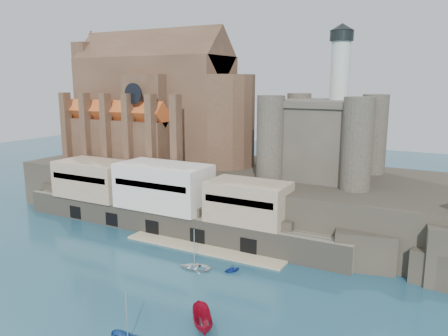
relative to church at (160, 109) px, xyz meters
name	(u,v)px	position (x,y,z in m)	size (l,w,h in m)	color
ground	(124,290)	(24.13, -41.85, -22.13)	(300.00, 300.00, 0.00)	navy
promontory	(245,193)	(23.94, -2.48, -17.20)	(100.00, 36.00, 10.00)	#2A251F
quay	(162,200)	(13.94, -18.78, -16.06)	(70.00, 12.00, 13.05)	#706959
church	(160,109)	(0.00, 0.00, 0.00)	(47.00, 25.93, 30.51)	#4C3323
castle_keep	(324,135)	(40.21, -0.78, -3.81)	(21.20, 21.20, 29.30)	#423D34
boat_5	(202,326)	(38.49, -44.55, -22.13)	(2.19, 2.25, 5.81)	maroon
boat_6	(195,268)	(29.06, -31.16, -22.13)	(3.58, 1.04, 5.01)	silver
boat_7	(232,271)	(34.66, -29.33, -22.13)	(2.29, 1.40, 2.65)	#163597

